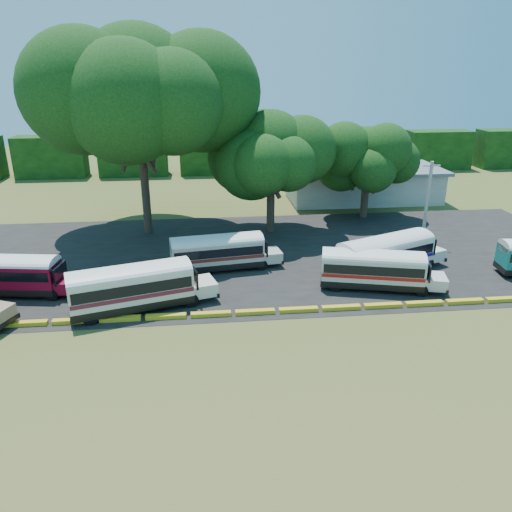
{
  "coord_description": "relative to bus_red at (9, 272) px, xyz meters",
  "views": [
    {
      "loc": [
        -1.68,
        -29.1,
        15.99
      ],
      "look_at": [
        2.11,
        6.0,
        2.3
      ],
      "focal_mm": 35.0,
      "sensor_mm": 36.0,
      "label": 1
    }
  ],
  "objects": [
    {
      "name": "tree_east",
      "position": [
        31.91,
        16.58,
        5.12
      ],
      "size": [
        8.03,
        8.03,
        9.85
      ],
      "color": "#3A2A1D",
      "rests_on": "ground"
    },
    {
      "name": "bus_white_blue",
      "position": [
        28.75,
        0.69,
        0.12
      ],
      "size": [
        10.17,
        6.12,
        3.29
      ],
      "rotation": [
        0.0,
        0.0,
        0.4
      ],
      "color": "black",
      "rests_on": "ground"
    },
    {
      "name": "bus_cream_west",
      "position": [
        9.36,
        -3.53,
        0.13
      ],
      "size": [
        10.34,
        5.13,
        3.31
      ],
      "rotation": [
        0.0,
        0.0,
        0.28
      ],
      "color": "black",
      "rests_on": "ground"
    },
    {
      "name": "tree_west",
      "position": [
        8.65,
        13.58,
        12.09
      ],
      "size": [
        15.49,
        15.49,
        19.53
      ],
      "color": "#3A2A1D",
      "rests_on": "ground"
    },
    {
      "name": "bus_cream_east",
      "position": [
        15.42,
        3.05,
        -0.03
      ],
      "size": [
        9.38,
        3.52,
        3.01
      ],
      "rotation": [
        0.0,
        0.0,
        0.14
      ],
      "color": "black",
      "rests_on": "ground"
    },
    {
      "name": "ground",
      "position": [
        15.99,
        -6.07,
        -1.74
      ],
      "size": [
        160.0,
        160.0,
        0.0
      ],
      "primitive_type": "plane",
      "color": "#42541C",
      "rests_on": "ground"
    },
    {
      "name": "utility_pole",
      "position": [
        34.75,
        7.41,
        2.27
      ],
      "size": [
        1.6,
        0.3,
        7.79
      ],
      "color": "gray",
      "rests_on": "ground"
    },
    {
      "name": "asphalt_strip",
      "position": [
        16.99,
        5.93,
        -1.73
      ],
      "size": [
        64.0,
        24.0,
        0.02
      ],
      "primitive_type": "cube",
      "color": "black",
      "rests_on": "ground"
    },
    {
      "name": "bus_white_red",
      "position": [
        26.86,
        -1.9,
        -0.02
      ],
      "size": [
        9.49,
        4.49,
        3.03
      ],
      "rotation": [
        0.0,
        0.0,
        -0.25
      ],
      "color": "black",
      "rests_on": "ground"
    },
    {
      "name": "curb",
      "position": [
        15.99,
        -5.07,
        -1.59
      ],
      "size": [
        53.7,
        0.45,
        0.3
      ],
      "color": "gold",
      "rests_on": "ground"
    },
    {
      "name": "bus_red",
      "position": [
        0.0,
        0.0,
        0.0
      ],
      "size": [
        9.44,
        3.62,
        3.03
      ],
      "rotation": [
        0.0,
        0.0,
        -0.15
      ],
      "color": "black",
      "rests_on": "ground"
    },
    {
      "name": "tree_center",
      "position": [
        20.93,
        12.63,
        6.82
      ],
      "size": [
        9.26,
        9.26,
        12.0
      ],
      "color": "#3A2A1D",
      "rests_on": "ground"
    },
    {
      "name": "terminal_building",
      "position": [
        33.99,
        23.93,
        0.3
      ],
      "size": [
        19.0,
        9.0,
        4.0
      ],
      "color": "beige",
      "rests_on": "ground"
    },
    {
      "name": "treeline_backdrop",
      "position": [
        15.99,
        41.93,
        1.26
      ],
      "size": [
        130.0,
        4.0,
        6.0
      ],
      "color": "black",
      "rests_on": "ground"
    }
  ]
}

